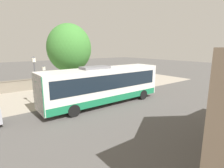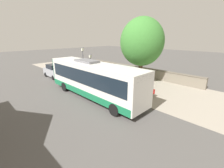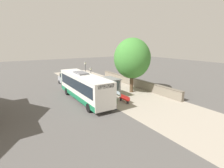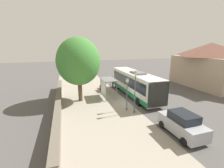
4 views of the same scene
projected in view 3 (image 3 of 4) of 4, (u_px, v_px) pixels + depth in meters
ground_plane at (90, 93)px, 26.51m from camera, size 120.00×120.00×0.00m
sidewalk_plaza at (115, 89)px, 28.81m from camera, size 9.00×44.00×0.02m
stone_wall at (134, 82)px, 30.73m from camera, size 0.60×20.00×1.41m
bus at (84, 86)px, 23.04m from camera, size 2.71×11.84×3.67m
bus_shelter at (111, 81)px, 24.68m from camera, size 1.78×3.23×2.67m
pedestrian at (116, 102)px, 19.86m from camera, size 0.34×0.22×1.57m
bench at (125, 99)px, 22.47m from camera, size 0.40×1.88×0.88m
street_lamp_near at (86, 73)px, 28.59m from camera, size 0.28×0.28×4.60m
street_lamp_far at (91, 76)px, 28.22m from camera, size 0.28×0.28×3.77m
shade_tree at (132, 58)px, 26.10m from camera, size 5.48×5.48×8.25m
parked_car_behind_bus at (66, 79)px, 32.19m from camera, size 1.97×4.04×1.93m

